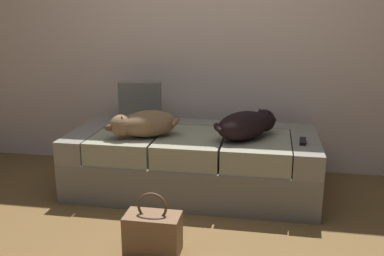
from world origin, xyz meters
name	(u,v)px	position (x,y,z in m)	size (l,w,h in m)	color
back_wall	(206,6)	(0.00, 1.78, 1.40)	(6.40, 0.10, 2.80)	beige
couch	(193,162)	(0.00, 1.15, 0.23)	(1.87, 0.86, 0.47)	gray
dog_tan	(144,124)	(-0.33, 0.97, 0.57)	(0.54, 0.42, 0.19)	brown
dog_dark	(247,125)	(0.41, 1.06, 0.57)	(0.49, 0.52, 0.20)	black
tv_remote	(303,141)	(0.81, 1.02, 0.48)	(0.04, 0.15, 0.02)	black
throw_pillow	(140,102)	(-0.48, 1.38, 0.64)	(0.34, 0.12, 0.34)	slate
handbag	(153,233)	(-0.07, 0.19, 0.13)	(0.32, 0.18, 0.38)	brown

